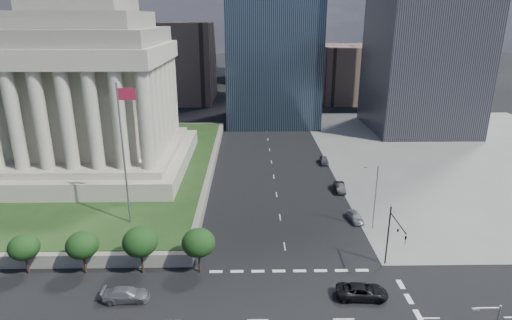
{
  "coord_description": "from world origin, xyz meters",
  "views": [
    {
      "loc": [
        -4.78,
        -31.84,
        29.98
      ],
      "look_at": [
        -4.01,
        15.55,
        14.06
      ],
      "focal_mm": 30.0,
      "sensor_mm": 36.0,
      "label": 1
    }
  ],
  "objects_px": {
    "street_lamp_north": "(374,194)",
    "suv_grey": "(126,294)",
    "war_memorial": "(89,66)",
    "traffic_signal_ne": "(394,234)",
    "flagpole": "(124,148)",
    "pickup_truck": "(362,291)",
    "parked_sedan_near": "(355,217)",
    "parked_sedan_mid": "(340,187)",
    "parked_sedan_far": "(324,160)"
  },
  "relations": [
    {
      "from": "flagpole",
      "to": "parked_sedan_mid",
      "type": "height_order",
      "value": "flagpole"
    },
    {
      "from": "suv_grey",
      "to": "traffic_signal_ne",
      "type": "bearing_deg",
      "value": -82.22
    },
    {
      "from": "flagpole",
      "to": "street_lamp_north",
      "type": "xyz_separation_m",
      "value": [
        35.16,
        1.0,
        -7.45
      ]
    },
    {
      "from": "parked_sedan_mid",
      "to": "parked_sedan_near",
      "type": "bearing_deg",
      "value": -87.78
    },
    {
      "from": "street_lamp_north",
      "to": "pickup_truck",
      "type": "xyz_separation_m",
      "value": [
        -5.57,
        -16.41,
        -4.86
      ]
    },
    {
      "from": "traffic_signal_ne",
      "to": "parked_sedan_mid",
      "type": "height_order",
      "value": "traffic_signal_ne"
    },
    {
      "from": "street_lamp_north",
      "to": "parked_sedan_mid",
      "type": "relative_size",
      "value": 2.16
    },
    {
      "from": "suv_grey",
      "to": "war_memorial",
      "type": "bearing_deg",
      "value": 19.73
    },
    {
      "from": "war_memorial",
      "to": "traffic_signal_ne",
      "type": "distance_m",
      "value": 60.0
    },
    {
      "from": "flagpole",
      "to": "parked_sedan_near",
      "type": "height_order",
      "value": "flagpole"
    },
    {
      "from": "pickup_truck",
      "to": "flagpole",
      "type": "bearing_deg",
      "value": 65.45
    },
    {
      "from": "war_memorial",
      "to": "parked_sedan_near",
      "type": "relative_size",
      "value": 9.26
    },
    {
      "from": "traffic_signal_ne",
      "to": "parked_sedan_near",
      "type": "xyz_separation_m",
      "value": [
        -1.0,
        13.85,
        -4.53
      ]
    },
    {
      "from": "traffic_signal_ne",
      "to": "pickup_truck",
      "type": "height_order",
      "value": "traffic_signal_ne"
    },
    {
      "from": "parked_sedan_mid",
      "to": "parked_sedan_far",
      "type": "bearing_deg",
      "value": 93.13
    },
    {
      "from": "street_lamp_north",
      "to": "parked_sedan_far",
      "type": "relative_size",
      "value": 2.31
    },
    {
      "from": "pickup_truck",
      "to": "parked_sedan_far",
      "type": "height_order",
      "value": "pickup_truck"
    },
    {
      "from": "war_memorial",
      "to": "street_lamp_north",
      "type": "distance_m",
      "value": 54.92
    },
    {
      "from": "flagpole",
      "to": "traffic_signal_ne",
      "type": "bearing_deg",
      "value": -16.71
    },
    {
      "from": "flagpole",
      "to": "parked_sedan_near",
      "type": "relative_size",
      "value": 4.75
    },
    {
      "from": "war_memorial",
      "to": "parked_sedan_mid",
      "type": "bearing_deg",
      "value": -10.71
    },
    {
      "from": "traffic_signal_ne",
      "to": "parked_sedan_far",
      "type": "distance_m",
      "value": 41.39
    },
    {
      "from": "war_memorial",
      "to": "pickup_truck",
      "type": "bearing_deg",
      "value": -43.34
    },
    {
      "from": "street_lamp_north",
      "to": "pickup_truck",
      "type": "distance_m",
      "value": 18.0
    },
    {
      "from": "street_lamp_north",
      "to": "suv_grey",
      "type": "xyz_separation_m",
      "value": [
        -31.89,
        -16.46,
        -4.91
      ]
    },
    {
      "from": "flagpole",
      "to": "street_lamp_north",
      "type": "height_order",
      "value": "flagpole"
    },
    {
      "from": "pickup_truck",
      "to": "street_lamp_north",
      "type": "bearing_deg",
      "value": -15.79
    },
    {
      "from": "flagpole",
      "to": "traffic_signal_ne",
      "type": "distance_m",
      "value": 36.69
    },
    {
      "from": "flagpole",
      "to": "parked_sedan_near",
      "type": "distance_m",
      "value": 35.74
    },
    {
      "from": "flagpole",
      "to": "pickup_truck",
      "type": "height_order",
      "value": "flagpole"
    },
    {
      "from": "flagpole",
      "to": "traffic_signal_ne",
      "type": "height_order",
      "value": "flagpole"
    },
    {
      "from": "parked_sedan_near",
      "to": "parked_sedan_far",
      "type": "bearing_deg",
      "value": 83.91
    },
    {
      "from": "parked_sedan_far",
      "to": "war_memorial",
      "type": "bearing_deg",
      "value": -168.7
    },
    {
      "from": "traffic_signal_ne",
      "to": "parked_sedan_mid",
      "type": "relative_size",
      "value": 1.73
    },
    {
      "from": "suv_grey",
      "to": "street_lamp_north",
      "type": "bearing_deg",
      "value": -64.34
    },
    {
      "from": "flagpole",
      "to": "suv_grey",
      "type": "height_order",
      "value": "flagpole"
    },
    {
      "from": "traffic_signal_ne",
      "to": "parked_sedan_mid",
      "type": "xyz_separation_m",
      "value": [
        -1.0,
        25.7,
        -4.49
      ]
    },
    {
      "from": "pickup_truck",
      "to": "war_memorial",
      "type": "bearing_deg",
      "value": 49.62
    },
    {
      "from": "war_memorial",
      "to": "flagpole",
      "type": "relative_size",
      "value": 1.95
    },
    {
      "from": "street_lamp_north",
      "to": "suv_grey",
      "type": "relative_size",
      "value": 1.92
    },
    {
      "from": "street_lamp_north",
      "to": "traffic_signal_ne",
      "type": "bearing_deg",
      "value": -94.19
    },
    {
      "from": "flagpole",
      "to": "parked_sedan_mid",
      "type": "xyz_separation_m",
      "value": [
        33.33,
        15.4,
        -12.35
      ]
    },
    {
      "from": "pickup_truck",
      "to": "parked_sedan_mid",
      "type": "distance_m",
      "value": 31.03
    },
    {
      "from": "parked_sedan_near",
      "to": "traffic_signal_ne",
      "type": "bearing_deg",
      "value": -92.48
    },
    {
      "from": "pickup_truck",
      "to": "suv_grey",
      "type": "relative_size",
      "value": 1.1
    },
    {
      "from": "pickup_truck",
      "to": "parked_sedan_near",
      "type": "distance_m",
      "value": 19.32
    },
    {
      "from": "flagpole",
      "to": "pickup_truck",
      "type": "distance_m",
      "value": 35.56
    },
    {
      "from": "war_memorial",
      "to": "flagpole",
      "type": "height_order",
      "value": "war_memorial"
    },
    {
      "from": "parked_sedan_mid",
      "to": "parked_sedan_far",
      "type": "height_order",
      "value": "parked_sedan_mid"
    },
    {
      "from": "suv_grey",
      "to": "parked_sedan_far",
      "type": "distance_m",
      "value": 55.05
    }
  ]
}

